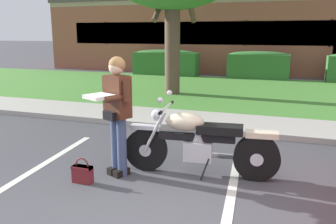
{
  "coord_description": "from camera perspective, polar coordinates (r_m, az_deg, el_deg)",
  "views": [
    {
      "loc": [
        1.12,
        -3.39,
        2.02
      ],
      "look_at": [
        -0.6,
        1.52,
        0.85
      ],
      "focal_mm": 37.81,
      "sensor_mm": 36.0,
      "label": 1
    }
  ],
  "objects": [
    {
      "name": "ground_plane",
      "position": [
        4.1,
        0.91,
        -16.86
      ],
      "size": [
        140.0,
        140.0,
        0.0
      ],
      "primitive_type": "plane",
      "color": "#424247"
    },
    {
      "name": "curb_strip",
      "position": [
        7.28,
        9.73,
        -3.13
      ],
      "size": [
        60.0,
        0.2,
        0.12
      ],
      "primitive_type": "cube",
      "color": "#ADA89E",
      "rests_on": "ground"
    },
    {
      "name": "concrete_walk",
      "position": [
        8.09,
        10.75,
        -1.71
      ],
      "size": [
        60.0,
        1.5,
        0.08
      ],
      "primitive_type": "cube",
      "color": "#ADA89E",
      "rests_on": "ground"
    },
    {
      "name": "grass_lawn",
      "position": [
        12.37,
        13.85,
        3.06
      ],
      "size": [
        60.0,
        7.29,
        0.06
      ],
      "primitive_type": "cube",
      "color": "#478433",
      "rests_on": "ground"
    },
    {
      "name": "stall_stripe_0",
      "position": [
        5.41,
        -23.58,
        -10.34
      ],
      "size": [
        0.51,
        4.39,
        0.01
      ],
      "primitive_type": "cube",
      "rotation": [
        0.0,
        0.0,
        0.09
      ],
      "color": "silver",
      "rests_on": "ground"
    },
    {
      "name": "stall_stripe_1",
      "position": [
        4.15,
        9.52,
        -16.57
      ],
      "size": [
        0.51,
        4.39,
        0.01
      ],
      "primitive_type": "cube",
      "rotation": [
        0.0,
        0.0,
        0.09
      ],
      "color": "silver",
      "rests_on": "ground"
    },
    {
      "name": "motorcycle",
      "position": [
        5.08,
        6.14,
        -5.02
      ],
      "size": [
        2.24,
        0.82,
        1.18
      ],
      "color": "black",
      "rests_on": "ground"
    },
    {
      "name": "rider_person",
      "position": [
        4.99,
        -8.33,
        0.82
      ],
      "size": [
        0.58,
        0.66,
        1.7
      ],
      "color": "black",
      "rests_on": "ground"
    },
    {
      "name": "handbag",
      "position": [
        5.05,
        -13.63,
        -9.48
      ],
      "size": [
        0.28,
        0.13,
        0.36
      ],
      "color": "maroon",
      "rests_on": "ground"
    },
    {
      "name": "hedge_left",
      "position": [
        16.99,
        -0.33,
        8.06
      ],
      "size": [
        3.1,
        0.9,
        1.24
      ],
      "color": "#336B2D",
      "rests_on": "ground"
    },
    {
      "name": "hedge_center_left",
      "position": [
        16.07,
        14.37,
        7.4
      ],
      "size": [
        2.62,
        0.9,
        1.24
      ],
      "color": "#336B2D",
      "rests_on": "ground"
    },
    {
      "name": "brick_building",
      "position": [
        21.33,
        13.72,
        12.06
      ],
      "size": [
        21.76,
        8.23,
        3.83
      ],
      "color": "#93513D",
      "rests_on": "ground"
    }
  ]
}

